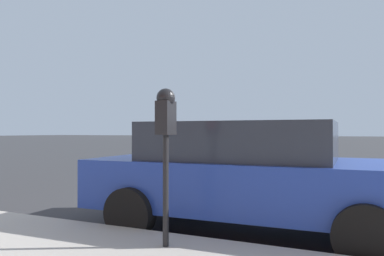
# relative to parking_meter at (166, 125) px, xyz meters

# --- Properties ---
(ground_plane) EXTENTS (220.00, 220.00, 0.00)m
(ground_plane) POSITION_rel_parking_meter_xyz_m (2.67, -0.23, -1.39)
(ground_plane) COLOR #333335
(parking_meter) EXTENTS (0.21, 0.19, 1.59)m
(parking_meter) POSITION_rel_parking_meter_xyz_m (0.00, 0.00, 0.00)
(parking_meter) COLOR black
(parking_meter) RESTS_ON sidewalk
(car_blue) EXTENTS (2.13, 4.32, 1.45)m
(car_blue) POSITION_rel_parking_meter_xyz_m (1.52, -0.43, -0.62)
(car_blue) COLOR navy
(car_blue) RESTS_ON ground_plane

